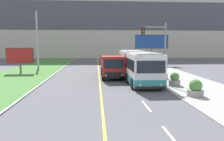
% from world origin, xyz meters
% --- Properties ---
extents(apartment_block_background, '(80.00, 8.04, 20.94)m').
position_xyz_m(apartment_block_background, '(0.00, 56.28, 10.47)').
color(apartment_block_background, beige).
rests_on(apartment_block_background, ground_plane).
extents(city_bus, '(2.74, 11.48, 3.04)m').
position_xyz_m(city_bus, '(3.96, 17.19, 1.54)').
color(city_bus, silver).
rests_on(city_bus, ground_plane).
extents(dump_truck, '(2.43, 6.95, 2.53)m').
position_xyz_m(dump_truck, '(1.43, 18.56, 1.28)').
color(dump_truck, black).
rests_on(dump_truck, ground_plane).
extents(car_distant, '(1.80, 4.30, 1.45)m').
position_xyz_m(car_distant, '(1.30, 35.51, 0.69)').
color(car_distant, maroon).
rests_on(car_distant, ground_plane).
extents(utility_pole_far, '(1.80, 0.28, 8.79)m').
position_xyz_m(utility_pole_far, '(-9.45, 29.73, 4.45)').
color(utility_pole_far, '#9E9E99').
rests_on(utility_pole_far, ground_plane).
extents(traffic_light_mast, '(2.28, 0.32, 5.72)m').
position_xyz_m(traffic_light_mast, '(5.26, 14.27, 3.65)').
color(traffic_light_mast, slate).
rests_on(traffic_light_mast, ground_plane).
extents(billboard_large, '(5.85, 0.24, 5.39)m').
position_xyz_m(billboard_large, '(9.36, 32.59, 4.04)').
color(billboard_large, '#59595B').
rests_on(billboard_large, ground_plane).
extents(billboard_small, '(3.46, 0.24, 3.31)m').
position_xyz_m(billboard_small, '(-10.11, 23.59, 2.23)').
color(billboard_small, '#59595B').
rests_on(billboard_small, ground_plane).
extents(planter_round_near, '(1.14, 1.14, 1.23)m').
position_xyz_m(planter_round_near, '(6.78, 9.72, 0.62)').
color(planter_round_near, gray).
rests_on(planter_round_near, sidewalk_right).
extents(planter_round_second, '(1.03, 1.03, 1.20)m').
position_xyz_m(planter_round_second, '(6.70, 13.72, 0.61)').
color(planter_round_second, gray).
rests_on(planter_round_second, sidewalk_right).
extents(planter_round_third, '(1.03, 1.03, 1.20)m').
position_xyz_m(planter_round_third, '(6.87, 17.73, 0.61)').
color(planter_round_third, gray).
rests_on(planter_round_third, sidewalk_right).
extents(planter_round_far, '(1.13, 1.13, 1.26)m').
position_xyz_m(planter_round_far, '(6.63, 21.74, 0.63)').
color(planter_round_far, gray).
rests_on(planter_round_far, sidewalk_right).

